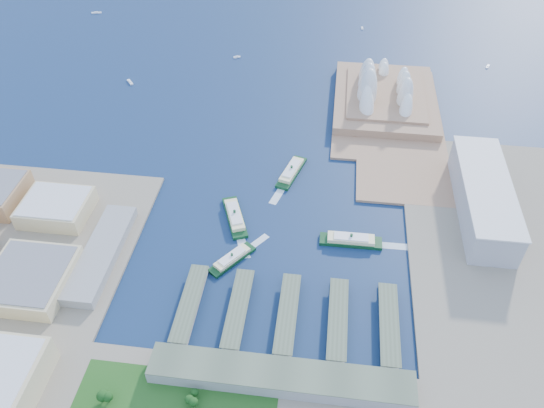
% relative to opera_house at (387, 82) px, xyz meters
% --- Properties ---
extents(ground, '(3000.00, 3000.00, 0.00)m').
position_rel_opera_house_xyz_m(ground, '(-105.00, -280.00, -32.00)').
color(ground, '#0D223F').
rests_on(ground, ground).
extents(peninsula, '(135.00, 220.00, 3.00)m').
position_rel_opera_house_xyz_m(peninsula, '(2.50, -20.00, -30.50)').
color(peninsula, '#9B7354').
rests_on(peninsula, ground).
extents(opera_house, '(134.00, 180.00, 58.00)m').
position_rel_opera_house_xyz_m(opera_house, '(0.00, 0.00, 0.00)').
color(opera_house, white).
rests_on(opera_house, peninsula).
extents(toaster_building, '(45.00, 155.00, 35.00)m').
position_rel_opera_house_xyz_m(toaster_building, '(90.00, -200.00, -11.50)').
color(toaster_building, '#99999E').
rests_on(toaster_building, east_land).
extents(ferry_wharves, '(184.00, 90.00, 9.30)m').
position_rel_opera_house_xyz_m(ferry_wharves, '(-91.00, -355.00, -27.35)').
color(ferry_wharves, '#4D5944').
rests_on(ferry_wharves, ground).
extents(terminal_building, '(200.00, 28.00, 12.00)m').
position_rel_opera_house_xyz_m(terminal_building, '(-90.00, -415.00, -23.00)').
color(terminal_building, gray).
rests_on(terminal_building, south_land).
extents(ferry_a, '(36.11, 61.53, 11.36)m').
position_rel_opera_house_xyz_m(ferry_a, '(-156.67, -240.85, -26.32)').
color(ferry_a, '#0E3819').
rests_on(ferry_a, ground).
extents(ferry_b, '(30.77, 60.87, 11.16)m').
position_rel_opera_house_xyz_m(ferry_b, '(-106.84, -161.74, -26.42)').
color(ferry_b, '#0E3819').
rests_on(ferry_b, ground).
extents(ferry_c, '(40.40, 47.66, 9.47)m').
position_rel_opera_house_xyz_m(ferry_c, '(-149.04, -297.05, -27.26)').
color(ferry_c, '#0E3819').
rests_on(ferry_c, ground).
extents(ferry_d, '(60.00, 15.89, 11.32)m').
position_rel_opera_house_xyz_m(ferry_d, '(-39.56, -259.52, -26.34)').
color(ferry_d, '#0E3819').
rests_on(ferry_d, ground).
extents(boat_a, '(12.63, 14.44, 2.97)m').
position_rel_opera_house_xyz_m(boat_a, '(-350.68, 10.68, -30.51)').
color(boat_a, white).
rests_on(boat_a, ground).
extents(boat_b, '(10.82, 7.57, 2.77)m').
position_rel_opera_house_xyz_m(boat_b, '(-215.48, 103.24, -30.62)').
color(boat_b, white).
rests_on(boat_b, ground).
extents(boat_c, '(7.58, 11.51, 2.51)m').
position_rel_opera_house_xyz_m(boat_c, '(153.46, 120.64, -30.74)').
color(boat_c, white).
rests_on(boat_c, ground).
extents(boat_d, '(16.92, 7.72, 2.79)m').
position_rel_opera_house_xyz_m(boat_d, '(-485.61, 234.39, -30.60)').
color(boat_d, white).
rests_on(boat_d, ground).
extents(boat_e, '(3.40, 9.77, 2.37)m').
position_rel_opera_house_xyz_m(boat_e, '(-28.88, 229.59, -30.81)').
color(boat_e, white).
rests_on(boat_e, ground).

